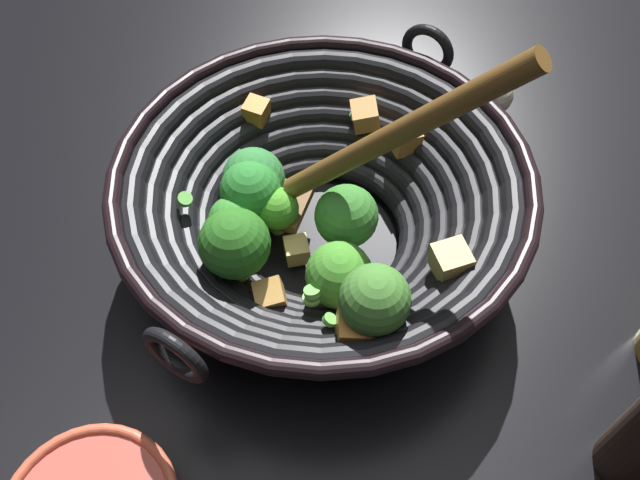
{
  "coord_description": "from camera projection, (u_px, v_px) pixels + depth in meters",
  "views": [
    {
      "loc": [
        -0.33,
        0.14,
        0.52
      ],
      "look_at": [
        -0.01,
        0.01,
        0.03
      ],
      "focal_mm": 37.7,
      "sensor_mm": 36.0,
      "label": 1
    }
  ],
  "objects": [
    {
      "name": "ground_plane",
      "position": [
        322.0,
        246.0,
        0.63
      ],
      "size": [
        4.0,
        4.0,
        0.0
      ],
      "primitive_type": "plane",
      "color": "black"
    },
    {
      "name": "garlic_bulb",
      "position": [
        492.0,
        94.0,
        0.72
      ],
      "size": [
        0.05,
        0.05,
        0.05
      ],
      "primitive_type": "sphere",
      "color": "silver",
      "rests_on": "ground"
    },
    {
      "name": "wok",
      "position": [
        320.0,
        203.0,
        0.57
      ],
      "size": [
        0.36,
        0.36,
        0.26
      ],
      "color": "black",
      "rests_on": "ground"
    }
  ]
}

